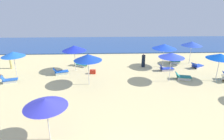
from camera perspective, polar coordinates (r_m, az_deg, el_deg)
ocean at (r=30.63m, az=0.02°, el=7.82°), size 60.00×11.48×0.12m
umbrella_0 at (r=22.28m, az=22.79°, el=7.30°), size 2.18×2.18×2.49m
lounge_chair_0_0 at (r=22.33m, az=18.04°, el=2.59°), size 1.28×0.75×0.77m
lounge_chair_0_1 at (r=21.71m, az=24.11°, el=1.17°), size 1.49×1.22×0.62m
umbrella_2 at (r=18.71m, az=-27.51°, el=4.25°), size 2.02×2.02×2.47m
lounge_chair_2_0 at (r=18.52m, az=-28.47°, el=-2.62°), size 1.38×0.92×0.68m
umbrella_3 at (r=15.33m, az=-7.22°, el=3.81°), size 2.26×2.26×2.64m
umbrella_4 at (r=9.64m, az=-19.30°, el=-9.25°), size 2.09×2.09×2.33m
umbrella_5 at (r=18.68m, az=-11.25°, el=6.43°), size 2.32×2.32×2.58m
lounge_chair_5_0 at (r=18.73m, az=-15.17°, el=-0.49°), size 1.49×0.95×0.67m
lounge_chair_5_1 at (r=20.65m, az=-9.45°, el=1.85°), size 1.60×1.28×0.63m
umbrella_6 at (r=16.64m, az=17.44°, el=4.26°), size 2.14×2.14×2.55m
lounge_chair_6_0 at (r=18.08m, az=20.41°, el=-1.87°), size 1.47×0.94×0.61m
umbrella_8 at (r=20.29m, az=15.41°, el=6.84°), size 2.45×2.45×2.45m
lounge_chair_8_0 at (r=19.79m, az=15.84°, el=0.46°), size 1.45×0.72×0.64m
umbrella_9 at (r=18.48m, az=29.69°, el=3.62°), size 2.25×2.25×2.44m
beachgoer_1 at (r=20.26m, az=9.38°, el=2.75°), size 0.47×0.47×1.46m
beachgoer_2 at (r=22.07m, az=-28.02°, el=2.23°), size 0.39×0.39×1.55m
cooler_box_1 at (r=18.35m, az=-5.79°, el=-0.53°), size 0.57×0.34×0.39m
cooler_box_2 at (r=12.84m, az=-20.44°, el=-11.54°), size 0.57×0.66×0.38m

